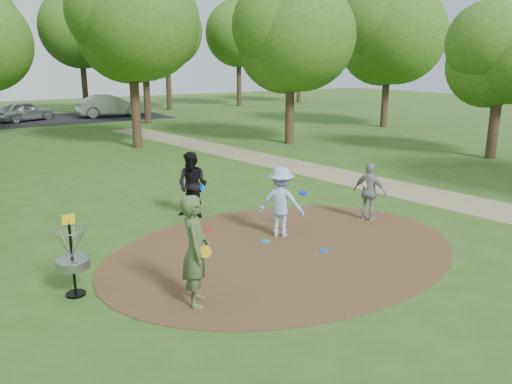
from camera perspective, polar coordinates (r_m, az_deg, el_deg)
ground at (r=11.32m, az=3.32°, el=-6.70°), size 100.00×100.00×0.00m
dirt_clearing at (r=11.32m, az=3.32°, el=-6.66°), size 8.40×8.40×0.02m
footpath at (r=17.01m, az=17.19°, el=0.06°), size 7.55×39.89×0.01m
parking_lot at (r=39.57m, az=-20.82°, el=7.87°), size 14.00×8.00×0.01m
player_observer_with_disc at (r=8.65m, az=-6.95°, el=-6.69°), size 0.74×0.86×1.99m
player_throwing_with_disc at (r=11.95m, az=2.89°, el=-1.17°), size 1.35×1.26×1.72m
player_walking_with_disc at (r=13.55m, az=-7.25°, el=0.81°), size 1.07×1.10×1.79m
player_waiting_with_disc at (r=13.50m, az=12.86°, el=0.00°), size 0.66×0.99×1.57m
disc_ground_cyan at (r=11.80m, az=1.06°, el=-5.62°), size 0.22×0.22×0.02m
disc_ground_blue at (r=11.34m, az=7.73°, el=-6.63°), size 0.22×0.22×0.02m
disc_ground_red at (r=12.66m, az=-5.45°, el=-4.23°), size 0.22×0.22×0.02m
car_left at (r=38.83m, az=-25.02°, el=8.38°), size 4.44×3.18×1.41m
car_right at (r=39.78m, az=-16.22°, el=9.47°), size 5.13×2.14×1.65m
disc_golf_basket at (r=9.53m, az=-20.34°, el=-6.24°), size 0.63×0.63×1.54m
tree_ring at (r=18.57m, az=-9.08°, el=17.99°), size 37.59×45.73×9.14m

